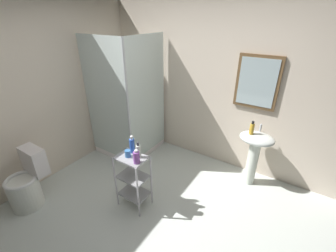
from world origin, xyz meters
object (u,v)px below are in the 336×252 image
shower_stall (129,128)px  shampoo_bottle_blue (132,145)px  conditioner_bottle_purple (136,157)px  rinse_cup (128,154)px  pedestal_sink (255,149)px  lotion_bottle_white (138,151)px  hand_soap_bottle (252,128)px  toilet (27,184)px  storage_cart (133,177)px

shower_stall → shampoo_bottle_blue: 1.25m
conditioner_bottle_purple → rinse_cup: size_ratio=1.96×
pedestal_sink → lotion_bottle_white: lotion_bottle_white is taller
shampoo_bottle_blue → hand_soap_bottle: bearing=45.4°
lotion_bottle_white → rinse_cup: size_ratio=2.36×
toilet → pedestal_sink: bearing=40.8°
toilet → rinse_cup: bearing=32.6°
toilet → conditioner_bottle_purple: bearing=27.8°
toilet → lotion_bottle_white: 1.54m
hand_soap_bottle → lotion_bottle_white: bearing=-130.1°
storage_cart → rinse_cup: 0.35m
shower_stall → pedestal_sink: (2.04, 0.31, 0.12)m
storage_cart → rinse_cup: (-0.04, -0.01, 0.35)m
shower_stall → hand_soap_bottle: 2.02m
rinse_cup → storage_cart: bearing=16.4°
shower_stall → pedestal_sink: shower_stall is taller
toilet → rinse_cup: 1.40m
pedestal_sink → rinse_cup: rinse_cup is taller
pedestal_sink → hand_soap_bottle: size_ratio=4.38×
shampoo_bottle_blue → rinse_cup: size_ratio=2.61×
storage_cart → rinse_cup: rinse_cup is taller
shampoo_bottle_blue → conditioner_bottle_purple: (0.18, -0.14, -0.02)m
shower_stall → rinse_cup: (0.86, -0.95, 0.32)m
toilet → shampoo_bottle_blue: bearing=36.6°
hand_soap_bottle → toilet: bearing=-138.7°
shampoo_bottle_blue → rinse_cup: 0.12m
hand_soap_bottle → rinse_cup: (-1.09, -1.23, -0.11)m
conditioner_bottle_purple → storage_cart: bearing=159.0°
storage_cart → lotion_bottle_white: size_ratio=3.66×
lotion_bottle_white → rinse_cup: (-0.11, -0.06, -0.04)m
hand_soap_bottle → rinse_cup: hand_soap_bottle is taller
pedestal_sink → lotion_bottle_white: 1.62m
hand_soap_bottle → shampoo_bottle_blue: size_ratio=0.83×
toilet → lotion_bottle_white: lotion_bottle_white is taller
toilet → rinse_cup: size_ratio=8.89×
shower_stall → storage_cart: size_ratio=2.70×
pedestal_sink → hand_soap_bottle: bearing=-156.8°
hand_soap_bottle → pedestal_sink: bearing=23.2°
storage_cart → lotion_bottle_white: (0.07, 0.05, 0.39)m
conditioner_bottle_purple → shampoo_bottle_blue: bearing=143.1°
shower_stall → toilet: (-0.25, -1.66, -0.15)m
storage_cart → lotion_bottle_white: lotion_bottle_white is taller
shower_stall → conditioner_bottle_purple: size_ratio=11.95×
shampoo_bottle_blue → lotion_bottle_white: 0.14m
toilet → hand_soap_bottle: (2.21, 1.94, 0.57)m
lotion_bottle_white → conditioner_bottle_purple: bearing=-61.7°
storage_cart → lotion_bottle_white: bearing=34.8°
rinse_cup → shower_stall: bearing=132.1°
storage_cart → shampoo_bottle_blue: (-0.06, 0.09, 0.40)m
hand_soap_bottle → shower_stall: bearing=-172.0°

